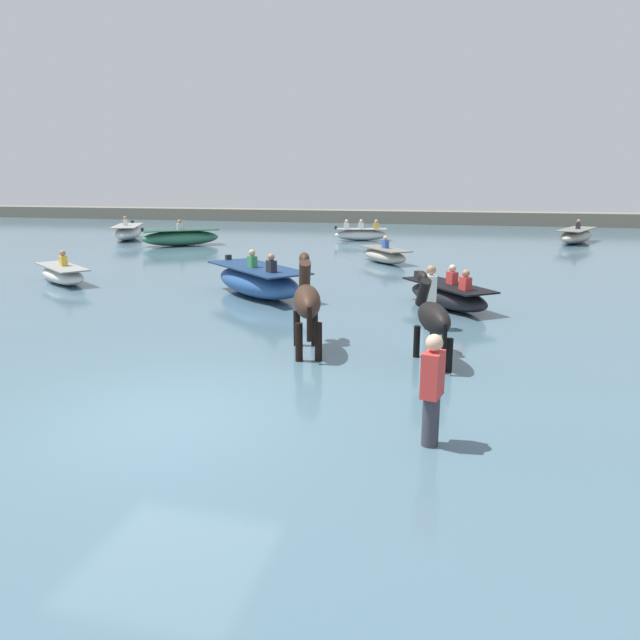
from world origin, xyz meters
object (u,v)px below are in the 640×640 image
horse_lead_dark_bay (307,303)px  boat_distant_west (128,232)px  boat_near_starboard (181,238)px  boat_far_inshore (63,274)px  boat_mid_channel (258,281)px  horse_trailing_black (432,319)px  boat_mid_outer (576,236)px  boat_far_offshore (447,295)px  boat_near_port (361,234)px  person_wading_close (432,398)px  boat_distant_east (384,255)px  person_spectator_far (430,301)px

horse_lead_dark_bay → boat_distant_west: size_ratio=0.48×
horse_lead_dark_bay → boat_near_starboard: size_ratio=0.53×
boat_far_inshore → boat_distant_west: bearing=114.1°
boat_far_inshore → boat_mid_channel: size_ratio=0.76×
horse_trailing_black → boat_mid_outer: bearing=74.7°
boat_far_offshore → boat_near_port: bearing=107.3°
horse_lead_dark_bay → boat_far_inshore: 10.60m
boat_far_offshore → boat_mid_channel: bearing=176.8°
boat_mid_channel → boat_far_inshore: bearing=175.9°
boat_mid_outer → person_wading_close: bearing=-103.1°
boat_mid_channel → boat_distant_west: bearing=132.9°
boat_far_inshore → boat_near_starboard: size_ratio=0.76×
boat_distant_east → boat_near_port: size_ratio=0.93×
boat_far_inshore → boat_mid_outer: 24.00m
person_spectator_far → boat_far_inshore: bearing=164.9°
horse_lead_dark_bay → horse_trailing_black: (2.24, -0.15, -0.14)m
horse_trailing_black → boat_distant_west: bearing=133.5°
boat_mid_channel → person_wading_close: person_wading_close is taller
boat_near_starboard → boat_distant_west: bearing=153.3°
boat_near_port → boat_near_starboard: (-8.07, -4.63, 0.07)m
boat_distant_east → boat_mid_outer: (8.46, 9.56, 0.08)m
boat_distant_west → boat_near_port: boat_distant_west is taller
boat_mid_outer → horse_trailing_black: bearing=-105.3°
person_wading_close → boat_mid_channel: bearing=122.1°
boat_far_offshore → boat_distant_east: boat_far_offshore is taller
boat_mid_outer → person_spectator_far: 20.48m
boat_distant_west → boat_far_offshore: bearing=-37.8°
horse_trailing_black → boat_mid_channel: (-4.93, 4.92, -0.37)m
boat_near_port → boat_near_starboard: size_ratio=0.79×
person_wading_close → boat_distant_east: bearing=99.7°
horse_trailing_black → boat_far_inshore: 12.65m
horse_lead_dark_bay → person_wading_close: horse_lead_dark_bay is taller
boat_distant_west → boat_near_port: (12.26, 2.52, -0.06)m
boat_mid_channel → person_spectator_far: bearing=-28.4°
boat_distant_east → boat_distant_west: bearing=158.8°
boat_distant_west → boat_near_starboard: (4.19, -2.10, 0.01)m
horse_lead_dark_bay → boat_near_port: size_ratio=0.67×
boat_near_port → boat_near_starboard: boat_near_starboard is taller
horse_trailing_black → person_spectator_far: horse_trailing_black is taller
boat_distant_east → boat_near_starboard: (-10.41, 3.57, 0.11)m
person_spectator_far → boat_near_port: bearing=104.3°
boat_mid_channel → person_spectator_far: person_spectator_far is taller
boat_mid_outer → person_spectator_far: bearing=-107.5°
person_wading_close → person_spectator_far: 5.58m
boat_mid_outer → boat_far_offshore: bearing=-108.8°
boat_distant_west → boat_mid_outer: boat_distant_west is taller
boat_mid_outer → boat_near_starboard: 19.80m
horse_lead_dark_bay → person_wading_close: bearing=-54.3°
horse_trailing_black → boat_near_port: horse_trailing_black is taller
boat_distant_west → boat_mid_outer: bearing=9.6°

